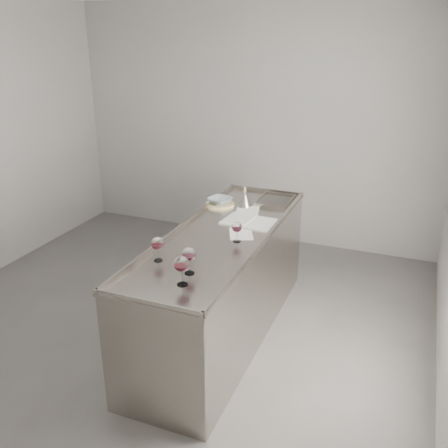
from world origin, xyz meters
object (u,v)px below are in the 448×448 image
at_px(wine_glass_right, 182,265).
at_px(wine_glass_small, 237,228).
at_px(wine_funnel, 245,200).
at_px(wine_glass_middle, 189,255).
at_px(counter, 222,285).
at_px(wine_glass_left, 157,244).
at_px(ceramic_bowl, 220,201).
at_px(notebook, 250,222).

xyz_separation_m(wine_glass_right, wine_glass_small, (0.08, 0.79, -0.03)).
bearing_deg(wine_funnel, wine_glass_middle, -85.63).
distance_m(wine_glass_middle, wine_funnel, 1.42).
bearing_deg(wine_funnel, counter, -85.84).
xyz_separation_m(wine_glass_left, ceramic_bowl, (-0.04, 1.26, -0.08)).
height_order(notebook, ceramic_bowl, ceramic_bowl).
relative_size(wine_glass_left, wine_funnel, 0.91).
xyz_separation_m(counter, wine_glass_left, (-0.24, -0.63, 0.60)).
bearing_deg(wine_glass_left, ceramic_bowl, 91.80).
xyz_separation_m(wine_glass_right, wine_funnel, (-0.13, 1.57, -0.08)).
bearing_deg(wine_glass_left, wine_funnel, 81.97).
bearing_deg(wine_glass_middle, ceramic_bowl, 103.78).
relative_size(wine_glass_middle, wine_glass_right, 0.95).
height_order(counter, notebook, counter).
height_order(wine_glass_middle, notebook, wine_glass_middle).
bearing_deg(wine_glass_left, wine_glass_right, -38.86).
distance_m(wine_glass_small, wine_funnel, 0.81).
bearing_deg(wine_glass_right, notebook, 87.98).
bearing_deg(ceramic_bowl, wine_glass_right, -76.70).
relative_size(counter, ceramic_bowl, 11.31).
bearing_deg(wine_glass_small, notebook, 95.26).
bearing_deg(counter, wine_glass_small, -31.56).
bearing_deg(wine_glass_right, wine_glass_left, 141.14).
bearing_deg(counter, wine_funnel, 94.16).
bearing_deg(counter, wine_glass_left, -110.36).
relative_size(wine_glass_right, wine_glass_small, 1.26).
distance_m(counter, wine_glass_left, 0.90).
xyz_separation_m(wine_glass_small, ceramic_bowl, (-0.44, 0.73, -0.07)).
xyz_separation_m(wine_glass_left, wine_glass_small, (0.40, 0.53, -0.02)).
bearing_deg(wine_glass_left, wine_glass_middle, -18.12).
xyz_separation_m(wine_glass_middle, ceramic_bowl, (-0.33, 1.36, -0.09)).
relative_size(wine_glass_small, wine_funnel, 0.80).
xyz_separation_m(counter, wine_glass_right, (0.08, -0.89, 0.61)).
distance_m(wine_glass_left, wine_glass_right, 0.41).
bearing_deg(wine_funnel, wine_glass_small, -74.65).
distance_m(wine_glass_middle, ceramic_bowl, 1.40).
relative_size(counter, wine_glass_right, 11.96).
height_order(wine_glass_left, ceramic_bowl, wine_glass_left).
bearing_deg(counter, wine_glass_middle, -85.43).
distance_m(counter, wine_funnel, 0.86).
bearing_deg(wine_funnel, wine_glass_left, -98.03).
relative_size(counter, wine_glass_left, 13.35).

